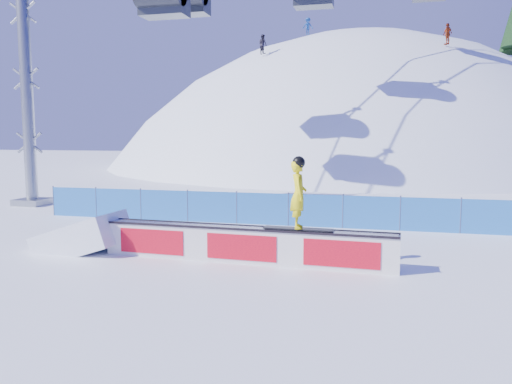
# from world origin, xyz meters

# --- Properties ---
(ground) EXTENTS (160.00, 160.00, 0.00)m
(ground) POSITION_xyz_m (0.00, 0.00, 0.00)
(ground) COLOR white
(ground) RESTS_ON ground
(snow_hill) EXTENTS (64.00, 64.00, 64.00)m
(snow_hill) POSITION_xyz_m (0.00, 42.00, -18.00)
(snow_hill) COLOR white
(snow_hill) RESTS_ON ground
(safety_fence) EXTENTS (22.05, 0.05, 1.30)m
(safety_fence) POSITION_xyz_m (0.00, 4.50, 0.60)
(safety_fence) COLOR blue
(safety_fence) RESTS_ON ground
(rail_box) EXTENTS (8.02, 0.86, 0.96)m
(rail_box) POSITION_xyz_m (-1.20, -1.01, 0.47)
(rail_box) COLOR white
(rail_box) RESTS_ON ground
(snow_ramp) EXTENTS (2.64, 1.71, 1.61)m
(snow_ramp) POSITION_xyz_m (-6.20, -0.83, 0.00)
(snow_ramp) COLOR white
(snow_ramp) RESTS_ON ground
(snowboarder) EXTENTS (1.81, 0.71, 1.89)m
(snowboarder) POSITION_xyz_m (0.25, -1.07, 1.89)
(snowboarder) COLOR black
(snowboarder) RESTS_ON rail_box
(distant_skiers) EXTENTS (22.92, 11.19, 8.66)m
(distant_skiers) POSITION_xyz_m (0.86, 31.16, 11.20)
(distant_skiers) COLOR black
(distant_skiers) RESTS_ON ground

